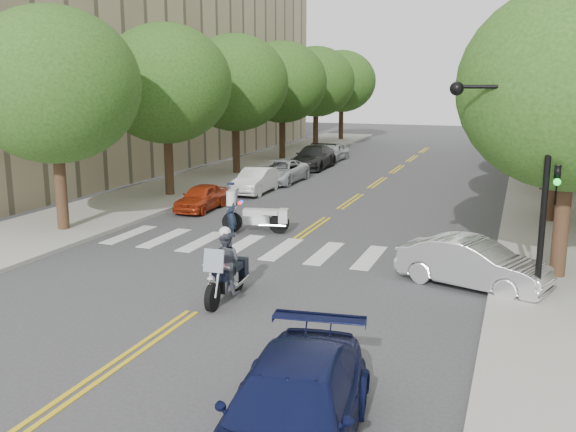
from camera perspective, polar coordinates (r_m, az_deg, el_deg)
The scene contains 26 objects.
ground at distance 16.63m, azimuth -8.51°, elevation -8.43°, with size 140.00×140.00×0.00m, color #38383A.
sidewalk_left at distance 39.91m, azimuth -5.50°, elevation 3.81°, with size 5.00×60.00×0.15m, color #9E9991.
sidewalk_right at distance 36.14m, azimuth 22.86°, elevation 2.04°, with size 5.00×60.00×0.15m, color #9E9991.
tree_l_0 at distance 25.55m, azimuth -20.15°, elevation 10.84°, with size 6.40×6.40×8.45m.
tree_l_1 at distance 32.11m, azimuth -10.81°, elevation 11.46°, with size 6.40×6.40×8.45m.
tree_l_2 at distance 39.21m, azimuth -4.72°, elevation 11.71°, with size 6.40×6.40×8.45m.
tree_l_3 at distance 46.59m, azimuth -0.53°, elevation 11.81°, with size 6.40×6.40×8.45m.
tree_l_4 at distance 54.16m, azimuth 2.51°, elevation 11.84°, with size 6.40×6.40×8.45m.
tree_l_5 at distance 61.83m, azimuth 4.80°, elevation 11.84°, with size 6.40×6.40×8.45m.
tree_r_0 at distance 19.67m, azimuth 24.07°, elevation 10.37°, with size 6.40×6.40×8.45m.
tree_r_1 at distance 27.66m, azimuth 23.03°, elevation 10.66°, with size 6.40×6.40×8.45m.
tree_r_2 at distance 35.65m, azimuth 22.45°, elevation 10.82°, with size 6.40×6.40×8.45m.
tree_r_3 at distance 43.65m, azimuth 22.09°, elevation 10.92°, with size 6.40×6.40×8.45m.
tree_r_4 at distance 51.64m, azimuth 21.83°, elevation 10.99°, with size 6.40×6.40×8.45m.
tree_r_5 at distance 59.64m, azimuth 21.65°, elevation 11.04°, with size 6.40×6.40×8.45m.
traffic_signal_pole at distance 17.25m, azimuth 20.48°, elevation 4.44°, with size 2.82×0.42×6.00m.
motorcycle_police at distance 17.20m, azimuth -5.50°, elevation -4.53°, with size 0.86×2.46×2.00m.
motorcycle_parked at distance 24.55m, azimuth -2.37°, elevation -0.16°, with size 2.59×0.99×1.69m.
officer_standing at distance 24.06m, azimuth -5.07°, elevation 0.11°, with size 0.60×0.39×1.63m, color black.
convertible at distance 18.86m, azimuth 16.09°, elevation -4.06°, with size 1.48×4.24×1.40m, color silver.
sedan_blue at distance 10.35m, azimuth 0.29°, elevation -17.06°, with size 2.10×5.17×1.50m, color #0F143E.
parked_car_a at distance 29.02m, azimuth -7.71°, elevation 1.65°, with size 1.38×3.44×1.17m, color #AA2F12.
parked_car_b at distance 33.16m, azimuth -2.86°, elevation 3.16°, with size 1.38×3.95×1.30m, color white.
parked_car_c at distance 36.45m, azimuth -0.66°, elevation 3.97°, with size 2.12×4.61×1.28m, color silver.
parked_car_d at distance 42.29m, azimuth 2.28°, elevation 5.23°, with size 2.08×5.12×1.49m, color black.
parked_car_e at distance 46.58m, azimuth 4.03°, elevation 5.71°, with size 1.50×3.73×1.27m, color #ADAEB3.
Camera 1 is at (7.56, -13.63, 5.79)m, focal length 40.00 mm.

